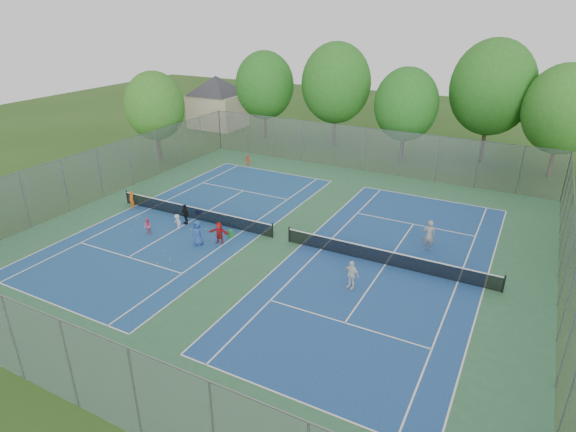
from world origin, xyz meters
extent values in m
plane|color=#284B17|center=(0.00, 0.00, 0.00)|extent=(120.00, 120.00, 0.00)
cube|color=#2F633E|center=(0.00, 0.00, 0.01)|extent=(32.00, 32.00, 0.01)
cube|color=navy|center=(-7.00, 0.00, 0.02)|extent=(10.97, 23.77, 0.01)
cube|color=navy|center=(7.00, 0.00, 0.02)|extent=(10.97, 23.77, 0.01)
cube|color=black|center=(-7.00, 0.00, 0.46)|extent=(12.87, 0.10, 0.91)
cube|color=black|center=(7.00, 0.00, 0.46)|extent=(12.87, 0.10, 0.91)
cube|color=gray|center=(0.00, 16.00, 2.00)|extent=(32.00, 0.10, 4.00)
cube|color=gray|center=(0.00, -16.00, 2.00)|extent=(32.00, 0.10, 4.00)
cube|color=gray|center=(-16.00, 0.00, 2.00)|extent=(0.10, 32.00, 4.00)
cube|color=gray|center=(16.00, 0.00, 2.00)|extent=(0.10, 32.00, 4.00)
cube|color=#B7A88C|center=(-22.00, 24.00, 2.00)|extent=(6.00, 5.00, 4.00)
pyramid|color=#2D2D33|center=(-22.00, 24.00, 6.20)|extent=(11.03, 11.03, 2.20)
cylinder|color=#443326|center=(-14.00, 22.00, 1.75)|extent=(0.36, 0.36, 3.50)
ellipsoid|color=#215E1B|center=(-14.00, 22.00, 5.90)|extent=(6.40, 6.40, 7.36)
cylinder|color=#443326|center=(-6.00, 23.00, 1.93)|extent=(0.36, 0.36, 3.85)
ellipsoid|color=#24611C|center=(-6.00, 23.00, 6.55)|extent=(7.20, 7.20, 8.28)
cylinder|color=#443326|center=(2.00, 21.00, 1.57)|extent=(0.36, 0.36, 3.15)
ellipsoid|color=#21601B|center=(2.00, 21.00, 5.40)|extent=(6.00, 6.00, 6.90)
cylinder|color=#443326|center=(9.00, 24.00, 2.10)|extent=(0.36, 0.36, 4.20)
ellipsoid|color=#24601B|center=(9.00, 24.00, 7.05)|extent=(7.60, 7.60, 8.74)
cylinder|color=#443326|center=(15.00, 22.00, 1.75)|extent=(0.36, 0.36, 3.50)
ellipsoid|color=#2B671D|center=(15.00, 22.00, 5.97)|extent=(6.60, 6.60, 7.59)
cylinder|color=#443326|center=(-19.00, 10.00, 1.57)|extent=(0.36, 0.36, 3.15)
ellipsoid|color=#2E681E|center=(-19.00, 10.00, 5.25)|extent=(5.60, 5.60, 6.44)
cube|color=#1732B0|center=(-7.37, 0.96, 0.14)|extent=(0.37, 0.37, 0.28)
cube|color=#268B2D|center=(-3.08, -1.23, 0.26)|extent=(0.35, 0.35, 0.52)
imported|color=#E25815|center=(-12.31, -0.60, 0.68)|extent=(0.57, 0.46, 1.36)
imported|color=#DA558B|center=(-8.17, -3.39, 0.58)|extent=(0.65, 0.56, 1.16)
imported|color=beige|center=(-7.00, -1.80, 0.53)|extent=(0.76, 0.55, 1.06)
imported|color=black|center=(-7.04, -0.89, 0.72)|extent=(0.92, 0.67, 1.45)
imported|color=#284893|center=(-4.30, -3.06, 0.82)|extent=(0.81, 0.53, 1.65)
imported|color=#AD181B|center=(-3.22, -2.25, 0.74)|extent=(1.43, 0.70, 1.47)
imported|color=#AF2719|center=(-10.33, 12.40, 0.51)|extent=(0.68, 0.41, 1.02)
imported|color=gray|center=(8.72, 3.05, 1.01)|extent=(0.80, 0.60, 2.01)
imported|color=silver|center=(6.09, -3.31, 0.82)|extent=(1.03, 0.62, 1.64)
sphere|color=#E9F338|center=(-4.93, -6.14, 0.03)|extent=(0.07, 0.07, 0.07)
sphere|color=#A3C32D|center=(-9.35, -4.74, 0.03)|extent=(0.07, 0.07, 0.07)
sphere|color=#C2DE33|center=(-4.62, -5.38, 0.03)|extent=(0.07, 0.07, 0.07)
sphere|color=#B8DE33|center=(-4.22, -2.94, 0.03)|extent=(0.07, 0.07, 0.07)
sphere|color=#ABCB2F|center=(-4.43, -5.63, 0.03)|extent=(0.07, 0.07, 0.07)
sphere|color=#E9F038|center=(-5.24, -1.02, 0.03)|extent=(0.07, 0.07, 0.07)
sphere|color=#B4D030|center=(-5.55, -4.84, 0.03)|extent=(0.07, 0.07, 0.07)
sphere|color=yellow|center=(-6.10, -1.55, 0.03)|extent=(0.07, 0.07, 0.07)
sphere|color=#CEE134|center=(-10.72, -1.90, 0.03)|extent=(0.07, 0.07, 0.07)
sphere|color=#C0D732|center=(-3.99, -2.78, 0.03)|extent=(0.07, 0.07, 0.07)
sphere|color=#B0CF30|center=(-9.44, -3.68, 0.03)|extent=(0.07, 0.07, 0.07)
sphere|color=#CBE234|center=(-10.71, -1.58, 0.03)|extent=(0.07, 0.07, 0.07)
camera|label=1|loc=(13.47, -24.48, 13.99)|focal=30.00mm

